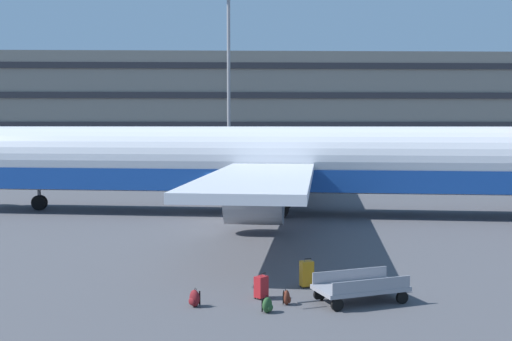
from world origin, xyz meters
TOP-DOWN VIEW (x-y plane):
  - ground_plane at (0.00, 0.00)m, footprint 600.00×600.00m
  - terminal_structure at (0.00, 47.13)m, footprint 162.87×17.63m
  - airliner at (2.16, 2.28)m, footprint 41.09×33.36m
  - light_mast_left at (-0.41, 32.98)m, footprint 1.80×0.50m
  - suitcase_orange at (1.26, -14.99)m, footprint 0.45×0.45m
  - suitcase_large at (2.74, -13.77)m, footprint 0.46×0.38m
  - backpack_black at (-0.66, -15.76)m, footprint 0.41×0.41m
  - backpack_red at (1.96, -15.64)m, footprint 0.26×0.33m
  - backpack_purple at (1.38, -16.36)m, footprint 0.39×0.42m
  - baggage_cart at (4.11, -15.43)m, footprint 3.34×2.05m

SIDE VIEW (x-z plane):
  - ground_plane at x=0.00m, z-range 0.00..0.00m
  - backpack_red at x=1.96m, z-range -0.03..0.44m
  - backpack_purple at x=1.38m, z-range -0.03..0.44m
  - backpack_black at x=-0.66m, z-range -0.03..0.50m
  - suitcase_orange at x=1.26m, z-range -0.03..0.75m
  - baggage_cart at x=4.11m, z-range 0.02..0.84m
  - suitcase_large at x=2.74m, z-range -0.03..0.91m
  - airliner at x=2.16m, z-range -2.42..8.29m
  - terminal_structure at x=0.00m, z-range 0.00..13.63m
  - light_mast_left at x=-0.41m, z-range 1.65..20.87m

